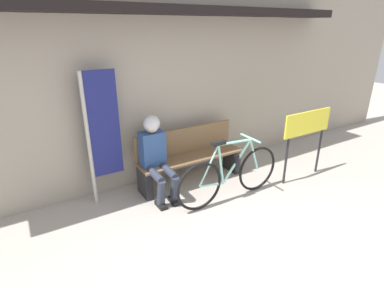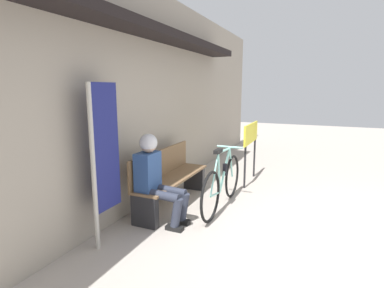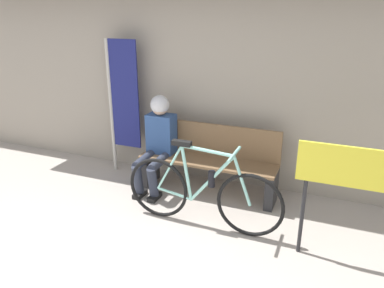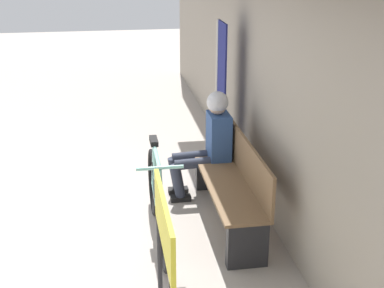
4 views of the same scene
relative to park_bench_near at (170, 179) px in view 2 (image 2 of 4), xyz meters
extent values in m
plane|color=#ADA399|center=(-0.45, -2.56, -0.39)|extent=(24.00, 24.00, 0.00)
cube|color=#9E9384|center=(-0.45, 0.43, 1.21)|extent=(12.00, 0.12, 3.20)
cube|color=black|center=(-0.45, 0.15, 2.10)|extent=(6.60, 0.44, 0.12)
cube|color=brown|center=(0.00, -0.06, 0.03)|extent=(1.68, 0.42, 0.03)
cube|color=brown|center=(0.00, 0.14, 0.24)|extent=(1.68, 0.03, 0.40)
cube|color=#232326|center=(-0.79, -0.06, -0.19)|extent=(0.10, 0.36, 0.41)
cube|color=#232326|center=(0.79, -0.06, -0.19)|extent=(0.10, 0.36, 0.41)
torus|color=black|center=(-0.31, -0.76, -0.05)|extent=(0.68, 0.04, 0.68)
torus|color=black|center=(0.70, -0.76, -0.05)|extent=(0.68, 0.04, 0.68)
cylinder|color=#93DBCC|center=(0.25, -0.76, 0.46)|extent=(0.55, 0.03, 0.07)
cylinder|color=#93DBCC|center=(0.30, -0.76, 0.16)|extent=(0.47, 0.03, 0.58)
cylinder|color=#93DBCC|center=(0.02, -0.76, 0.18)|extent=(0.13, 0.03, 0.60)
cylinder|color=#93DBCC|center=(-0.12, -0.76, -0.08)|extent=(0.39, 0.03, 0.09)
cylinder|color=#93DBCC|center=(-0.17, -0.76, 0.21)|extent=(0.30, 0.02, 0.54)
cylinder|color=#93DBCC|center=(0.61, -0.76, 0.20)|extent=(0.21, 0.03, 0.51)
cube|color=black|center=(-0.03, -0.76, 0.50)|extent=(0.20, 0.07, 0.05)
cylinder|color=#93DBCC|center=(0.52, -0.76, 0.46)|extent=(0.03, 0.40, 0.03)
cylinder|color=black|center=(0.30, -0.76, 0.16)|extent=(0.07, 0.07, 0.17)
cylinder|color=#2D3342|center=(-0.73, -0.28, 0.03)|extent=(0.11, 0.46, 0.13)
cylinder|color=#2D3342|center=(-0.73, -0.48, -0.16)|extent=(0.11, 0.17, 0.38)
cube|color=black|center=(-0.73, -0.45, -0.37)|extent=(0.10, 0.22, 0.06)
cylinder|color=#2D3342|center=(-0.53, -0.28, 0.03)|extent=(0.11, 0.46, 0.13)
cylinder|color=#2D3342|center=(-0.53, -0.48, -0.16)|extent=(0.11, 0.17, 0.38)
cube|color=black|center=(-0.53, -0.45, -0.37)|extent=(0.10, 0.22, 0.06)
cube|color=#2D4C84|center=(-0.63, -0.02, 0.29)|extent=(0.34, 0.22, 0.49)
sphere|color=tan|center=(-0.63, -0.04, 0.64)|extent=(0.20, 0.20, 0.20)
sphere|color=silver|center=(-0.63, -0.04, 0.67)|extent=(0.23, 0.23, 0.23)
cylinder|color=#B7B2A8|center=(-1.45, 0.13, 0.51)|extent=(0.05, 0.05, 1.80)
cube|color=navy|center=(-1.22, 0.13, 0.70)|extent=(0.40, 0.02, 1.42)
cylinder|color=#232326|center=(1.20, -0.85, -0.02)|extent=(0.04, 0.04, 0.75)
cylinder|color=#232326|center=(1.97, -0.85, -0.02)|extent=(0.04, 0.04, 0.75)
cube|color=yellow|center=(1.59, -0.85, 0.53)|extent=(0.96, 0.03, 0.36)
camera|label=1|loc=(-2.18, -3.64, 1.90)|focal=28.00mm
camera|label=2|loc=(-3.81, -2.04, 1.34)|focal=28.00mm
camera|label=3|loc=(1.38, -3.98, 1.80)|focal=35.00mm
camera|label=4|loc=(4.62, -1.15, 2.25)|focal=50.00mm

